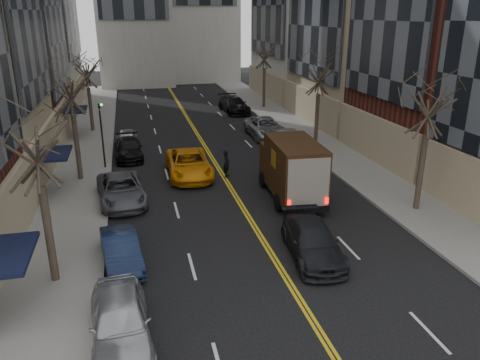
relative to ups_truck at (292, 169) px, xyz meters
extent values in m
cube|color=slate|center=(-11.96, 12.77, -1.64)|extent=(4.00, 66.00, 0.15)
cube|color=slate|center=(6.04, 12.77, -1.64)|extent=(4.00, 66.00, 0.15)
cube|color=black|center=(-12.96, -8.23, 0.68)|extent=(2.00, 3.00, 0.15)
cube|color=black|center=(-12.96, 3.77, 0.68)|extent=(2.00, 3.00, 0.15)
cube|color=black|center=(-13.86, 3.77, -0.37)|extent=(0.20, 3.00, 2.50)
cube|color=black|center=(-12.96, 16.77, 0.68)|extent=(2.00, 3.00, 0.15)
cube|color=black|center=(-13.86, 16.77, -0.37)|extent=(0.20, 3.00, 2.50)
cylinder|color=#382D23|center=(-11.76, -6.23, 0.34)|extent=(0.30, 0.30, 3.83)
cylinder|color=#382D23|center=(-11.76, 5.77, 0.46)|extent=(0.30, 0.30, 4.05)
cylinder|color=#382D23|center=(-11.76, 18.77, 0.28)|extent=(0.30, 0.30, 3.69)
cylinder|color=#382D23|center=(5.84, -3.23, 0.41)|extent=(0.30, 0.30, 3.96)
cylinder|color=#382D23|center=(5.84, 10.77, 0.32)|extent=(0.30, 0.30, 3.78)
cylinder|color=#382D23|center=(5.84, 25.77, 0.50)|extent=(0.30, 0.30, 4.14)
cylinder|color=black|center=(-10.36, 7.77, 0.33)|extent=(0.12, 0.12, 3.80)
imported|color=black|center=(-10.36, 7.77, 2.68)|extent=(0.15, 0.18, 0.90)
sphere|color=#0CE526|center=(-10.21, 7.67, 2.63)|extent=(0.14, 0.14, 0.14)
cube|color=black|center=(0.00, 0.00, -1.18)|extent=(2.49, 6.35, 0.29)
cube|color=black|center=(0.13, 2.29, -0.21)|extent=(2.38, 1.78, 2.05)
cube|color=black|center=(-0.03, -0.54, 0.23)|extent=(2.61, 4.90, 2.93)
cube|color=black|center=(-0.17, -3.00, -1.18)|extent=(2.25, 0.30, 0.29)
cube|color=red|center=(-1.14, -2.96, -0.74)|extent=(0.18, 0.07, 0.34)
cube|color=red|center=(0.80, -3.08, -0.74)|extent=(0.18, 0.07, 0.34)
cube|color=gold|center=(-1.22, -0.42, 0.82)|extent=(0.09, 0.88, 0.88)
cube|color=gold|center=(1.16, -0.56, 0.82)|extent=(0.09, 0.88, 0.88)
cylinder|color=black|center=(-1.03, 2.11, -1.25)|extent=(0.33, 0.95, 0.94)
cylinder|color=black|center=(1.26, 1.98, -1.25)|extent=(0.33, 0.95, 0.94)
cylinder|color=black|center=(-1.24, -1.59, -1.25)|extent=(0.33, 0.95, 0.94)
cylinder|color=black|center=(1.06, -1.72, -1.25)|extent=(0.33, 0.95, 0.94)
imported|color=black|center=(-1.33, -6.57, -1.01)|extent=(2.52, 5.10, 1.42)
cube|color=black|center=(-1.33, -5.86, -0.44)|extent=(0.13, 0.04, 0.09)
cube|color=blue|center=(-1.33, -5.89, -0.44)|extent=(0.10, 0.01, 0.06)
imported|color=orange|center=(-5.08, 5.13, -0.92)|extent=(2.72, 5.77, 1.60)
imported|color=black|center=(-2.78, 4.40, -0.84)|extent=(0.57, 0.73, 1.76)
imported|color=#B6BABF|center=(-9.26, -10.37, -0.94)|extent=(2.11, 4.68, 1.56)
imported|color=#121E3A|center=(-9.26, -5.41, -1.06)|extent=(1.90, 4.17, 1.33)
imported|color=#53555C|center=(-9.26, 1.59, -1.00)|extent=(2.93, 5.43, 1.45)
imported|color=black|center=(-8.78, 10.09, -1.04)|extent=(2.08, 4.78, 1.37)
imported|color=#A8ABB0|center=(-8.88, 13.12, -1.07)|extent=(1.76, 3.91, 1.30)
imported|color=#484C4F|center=(2.85, 9.10, -0.95)|extent=(1.99, 4.79, 1.54)
imported|color=#AAACB2|center=(2.49, 13.55, -0.92)|extent=(2.72, 5.77, 1.60)
imported|color=black|center=(2.14, 24.21, -0.90)|extent=(2.68, 5.81, 1.64)
camera|label=1|loc=(-8.44, -23.20, 8.15)|focal=35.00mm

